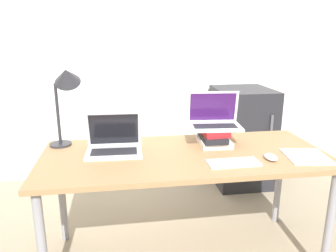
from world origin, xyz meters
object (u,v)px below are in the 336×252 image
object	(u,v)px
desk_lamp	(66,85)
laptop_on_books	(214,120)
notepad	(306,157)
mini_fridge	(241,136)
book_stack	(213,137)
wireless_keyboard	(233,163)
mouse	(271,157)
laptop_left	(114,144)

from	to	relation	value
desk_lamp	laptop_on_books	bearing A→B (deg)	-3.96
notepad	mini_fridge	xyz separation A→B (m)	(0.08, 1.24, -0.27)
book_stack	laptop_on_books	size ratio (longest dim) A/B	0.77
wireless_keyboard	book_stack	bearing A→B (deg)	93.10
wireless_keyboard	notepad	size ratio (longest dim) A/B	1.02
mouse	notepad	world-z (taller)	mouse
laptop_on_books	mini_fridge	distance (m)	1.13
mini_fridge	laptop_on_books	bearing A→B (deg)	-121.85
laptop_left	desk_lamp	world-z (taller)	desk_lamp
notepad	mini_fridge	world-z (taller)	mini_fridge
book_stack	wireless_keyboard	xyz separation A→B (m)	(0.02, -0.34, -0.05)
laptop_on_books	desk_lamp	xyz separation A→B (m)	(-0.94, 0.07, 0.24)
notepad	book_stack	bearing A→B (deg)	147.45
laptop_on_books	notepad	distance (m)	0.61
wireless_keyboard	mini_fridge	xyz separation A→B (m)	(0.55, 1.27, -0.27)
book_stack	wireless_keyboard	world-z (taller)	book_stack
mouse	notepad	distance (m)	0.23
laptop_on_books	mouse	size ratio (longest dim) A/B	3.29
laptop_on_books	wireless_keyboard	world-z (taller)	laptop_on_books
laptop_left	notepad	world-z (taller)	laptop_left
book_stack	mouse	distance (m)	0.41
laptop_on_books	mouse	bearing A→B (deg)	-54.86
laptop_left	laptop_on_books	world-z (taller)	laptop_on_books
laptop_left	desk_lamp	distance (m)	0.48
laptop_on_books	desk_lamp	bearing A→B (deg)	176.04
mini_fridge	book_stack	bearing A→B (deg)	-121.27
mouse	notepad	bearing A→B (deg)	0.56
book_stack	mouse	world-z (taller)	book_stack
book_stack	mini_fridge	size ratio (longest dim) A/B	0.29
mouse	notepad	xyz separation A→B (m)	(0.23, 0.00, -0.01)
desk_lamp	laptop_left	bearing A→B (deg)	-26.84
book_stack	laptop_on_books	world-z (taller)	laptop_on_books
book_stack	mini_fridge	world-z (taller)	mini_fridge
notepad	desk_lamp	xyz separation A→B (m)	(-1.42, 0.41, 0.40)
laptop_left	mini_fridge	bearing A→B (deg)	38.65
wireless_keyboard	notepad	world-z (taller)	wireless_keyboard
mouse	desk_lamp	distance (m)	1.32
mouse	book_stack	bearing A→B (deg)	129.55
laptop_left	wireless_keyboard	distance (m)	0.73
book_stack	mouse	bearing A→B (deg)	-50.45
book_stack	notepad	distance (m)	0.58
wireless_keyboard	notepad	distance (m)	0.47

